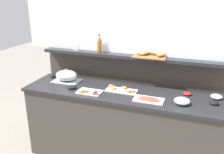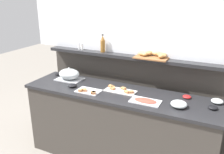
{
  "view_description": "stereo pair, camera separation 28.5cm",
  "coord_description": "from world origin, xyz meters",
  "px_view_note": "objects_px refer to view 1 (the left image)",
  "views": [
    {
      "loc": [
        0.79,
        -2.47,
        2.03
      ],
      "look_at": [
        -0.13,
        0.1,
        1.07
      ],
      "focal_mm": 38.72,
      "sensor_mm": 36.0,
      "label": 1
    },
    {
      "loc": [
        1.06,
        -2.36,
        2.03
      ],
      "look_at": [
        -0.13,
        0.1,
        1.07
      ],
      "focal_mm": 38.72,
      "sensor_mm": 36.0,
      "label": 2
    }
  ],
  "objects_px": {
    "sandwich_platter_side": "(121,90)",
    "cold_cuts_platter": "(149,99)",
    "vinegar_bottle_amber": "(99,44)",
    "bread_basket": "(151,54)",
    "serving_cloche": "(66,76)",
    "condiment_bowl_cream": "(187,94)",
    "sandwich_platter_front": "(90,92)",
    "condiment_bowl_dark": "(53,76)",
    "glass_bowl_large": "(216,97)",
    "pepper_shaker": "(78,48)",
    "condiment_bowl_red": "(72,87)",
    "condiment_bowl_teal": "(214,103)",
    "glass_bowl_medium": "(182,101)",
    "salt_shaker": "(75,47)"
  },
  "relations": [
    {
      "from": "sandwich_platter_side",
      "to": "cold_cuts_platter",
      "type": "height_order",
      "value": "sandwich_platter_side"
    },
    {
      "from": "vinegar_bottle_amber",
      "to": "bread_basket",
      "type": "xyz_separation_m",
      "value": [
        0.68,
        0.01,
        -0.07
      ]
    },
    {
      "from": "serving_cloche",
      "to": "condiment_bowl_cream",
      "type": "bearing_deg",
      "value": 2.8
    },
    {
      "from": "sandwich_platter_front",
      "to": "condiment_bowl_dark",
      "type": "xyz_separation_m",
      "value": [
        -0.7,
        0.34,
        0.0
      ]
    },
    {
      "from": "glass_bowl_large",
      "to": "condiment_bowl_dark",
      "type": "relative_size",
      "value": 1.51
    },
    {
      "from": "sandwich_platter_front",
      "to": "cold_cuts_platter",
      "type": "bearing_deg",
      "value": 2.56
    },
    {
      "from": "condiment_bowl_dark",
      "to": "pepper_shaker",
      "type": "distance_m",
      "value": 0.51
    },
    {
      "from": "sandwich_platter_side",
      "to": "condiment_bowl_red",
      "type": "relative_size",
      "value": 3.39
    },
    {
      "from": "condiment_bowl_cream",
      "to": "condiment_bowl_teal",
      "type": "bearing_deg",
      "value": -29.41
    },
    {
      "from": "cold_cuts_platter",
      "to": "bread_basket",
      "type": "xyz_separation_m",
      "value": [
        -0.1,
        0.54,
        0.37
      ]
    },
    {
      "from": "glass_bowl_large",
      "to": "condiment_bowl_dark",
      "type": "bearing_deg",
      "value": 179.57
    },
    {
      "from": "cold_cuts_platter",
      "to": "glass_bowl_medium",
      "type": "bearing_deg",
      "value": 4.88
    },
    {
      "from": "condiment_bowl_cream",
      "to": "glass_bowl_medium",
      "type": "bearing_deg",
      "value": -98.16
    },
    {
      "from": "glass_bowl_large",
      "to": "sandwich_platter_side",
      "type": "bearing_deg",
      "value": -172.22
    },
    {
      "from": "sandwich_platter_front",
      "to": "salt_shaker",
      "type": "height_order",
      "value": "salt_shaker"
    },
    {
      "from": "pepper_shaker",
      "to": "condiment_bowl_red",
      "type": "bearing_deg",
      "value": -71.92
    },
    {
      "from": "condiment_bowl_cream",
      "to": "condiment_bowl_dark",
      "type": "bearing_deg",
      "value": 179.41
    },
    {
      "from": "cold_cuts_platter",
      "to": "condiment_bowl_cream",
      "type": "relative_size",
      "value": 3.51
    },
    {
      "from": "vinegar_bottle_amber",
      "to": "condiment_bowl_red",
      "type": "bearing_deg",
      "value": -106.7
    },
    {
      "from": "serving_cloche",
      "to": "sandwich_platter_side",
      "type": "bearing_deg",
      "value": -5.02
    },
    {
      "from": "glass_bowl_large",
      "to": "condiment_bowl_red",
      "type": "xyz_separation_m",
      "value": [
        -1.62,
        -0.27,
        -0.0
      ]
    },
    {
      "from": "pepper_shaker",
      "to": "bread_basket",
      "type": "distance_m",
      "value": 1.0
    },
    {
      "from": "condiment_bowl_dark",
      "to": "condiment_bowl_teal",
      "type": "height_order",
      "value": "condiment_bowl_teal"
    },
    {
      "from": "condiment_bowl_cream",
      "to": "vinegar_bottle_amber",
      "type": "bearing_deg",
      "value": 168.28
    },
    {
      "from": "vinegar_bottle_amber",
      "to": "condiment_bowl_cream",
      "type": "bearing_deg",
      "value": -11.72
    },
    {
      "from": "serving_cloche",
      "to": "condiment_bowl_red",
      "type": "height_order",
      "value": "serving_cloche"
    },
    {
      "from": "cold_cuts_platter",
      "to": "vinegar_bottle_amber",
      "type": "height_order",
      "value": "vinegar_bottle_amber"
    },
    {
      "from": "sandwich_platter_front",
      "to": "glass_bowl_large",
      "type": "bearing_deg",
      "value": 13.29
    },
    {
      "from": "glass_bowl_large",
      "to": "glass_bowl_medium",
      "type": "xyz_separation_m",
      "value": [
        -0.34,
        -0.26,
        0.01
      ]
    },
    {
      "from": "sandwich_platter_side",
      "to": "salt_shaker",
      "type": "relative_size",
      "value": 4.24
    },
    {
      "from": "cold_cuts_platter",
      "to": "condiment_bowl_cream",
      "type": "bearing_deg",
      "value": 37.39
    },
    {
      "from": "vinegar_bottle_amber",
      "to": "salt_shaker",
      "type": "bearing_deg",
      "value": -177.99
    },
    {
      "from": "glass_bowl_medium",
      "to": "salt_shaker",
      "type": "height_order",
      "value": "salt_shaker"
    },
    {
      "from": "condiment_bowl_dark",
      "to": "condiment_bowl_cream",
      "type": "bearing_deg",
      "value": -0.59
    },
    {
      "from": "glass_bowl_large",
      "to": "salt_shaker",
      "type": "height_order",
      "value": "salt_shaker"
    },
    {
      "from": "sandwich_platter_side",
      "to": "glass_bowl_large",
      "type": "bearing_deg",
      "value": 7.78
    },
    {
      "from": "sandwich_platter_front",
      "to": "condiment_bowl_dark",
      "type": "distance_m",
      "value": 0.78
    },
    {
      "from": "sandwich_platter_side",
      "to": "glass_bowl_large",
      "type": "distance_m",
      "value": 1.06
    },
    {
      "from": "glass_bowl_large",
      "to": "vinegar_bottle_amber",
      "type": "distance_m",
      "value": 1.55
    },
    {
      "from": "cold_cuts_platter",
      "to": "condiment_bowl_dark",
      "type": "relative_size",
      "value": 3.96
    },
    {
      "from": "glass_bowl_large",
      "to": "pepper_shaker",
      "type": "relative_size",
      "value": 1.41
    },
    {
      "from": "condiment_bowl_cream",
      "to": "bread_basket",
      "type": "distance_m",
      "value": 0.65
    },
    {
      "from": "glass_bowl_medium",
      "to": "pepper_shaker",
      "type": "height_order",
      "value": "pepper_shaker"
    },
    {
      "from": "condiment_bowl_teal",
      "to": "salt_shaker",
      "type": "distance_m",
      "value": 1.88
    },
    {
      "from": "condiment_bowl_teal",
      "to": "vinegar_bottle_amber",
      "type": "distance_m",
      "value": 1.56
    },
    {
      "from": "sandwich_platter_side",
      "to": "glass_bowl_large",
      "type": "xyz_separation_m",
      "value": [
        1.05,
        0.14,
        0.01
      ]
    },
    {
      "from": "bread_basket",
      "to": "cold_cuts_platter",
      "type": "bearing_deg",
      "value": -79.51
    },
    {
      "from": "glass_bowl_large",
      "to": "bread_basket",
      "type": "relative_size",
      "value": 0.31
    },
    {
      "from": "condiment_bowl_red",
      "to": "vinegar_bottle_amber",
      "type": "bearing_deg",
      "value": 73.3
    },
    {
      "from": "sandwich_platter_side",
      "to": "glass_bowl_large",
      "type": "height_order",
      "value": "glass_bowl_large"
    }
  ]
}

